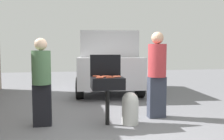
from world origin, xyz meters
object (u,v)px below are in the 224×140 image
object	(u,v)px
hot_dog_0	(108,76)
person_left	(42,79)
hot_dog_1	(117,77)
propane_tank	(130,107)
hot_dog_6	(105,76)
hot_dog_5	(116,76)
hot_dog_3	(101,77)
parked_minivan	(107,62)
hot_dog_4	(100,77)
hot_dog_2	(96,76)
person_right	(157,71)
hot_dog_8	(110,77)
hot_dog_7	(100,78)
bbq_grill	(107,85)

from	to	relation	value
hot_dog_0	person_left	world-z (taller)	person_left
person_left	hot_dog_1	bearing A→B (deg)	-0.41
propane_tank	person_left	size ratio (longest dim) A/B	0.38
hot_dog_0	hot_dog_6	size ratio (longest dim) A/B	1.00
hot_dog_5	hot_dog_1	bearing A→B (deg)	-91.69
hot_dog_0	hot_dog_3	xyz separation A→B (m)	(-0.15, -0.06, 0.00)
hot_dog_0	person_left	distance (m)	1.23
person_left	parked_minivan	distance (m)	4.15
hot_dog_4	hot_dog_2	bearing A→B (deg)	100.11
hot_dog_3	person_right	size ratio (longest dim) A/B	0.07
hot_dog_0	parked_minivan	bearing A→B (deg)	80.65
hot_dog_0	hot_dog_6	distance (m)	0.07
hot_dog_2	hot_dog_3	world-z (taller)	same
propane_tank	hot_dog_5	bearing A→B (deg)	165.21
hot_dog_5	hot_dog_8	xyz separation A→B (m)	(-0.15, -0.17, 0.00)
hot_dog_1	person_left	distance (m)	1.40
hot_dog_2	person_left	xyz separation A→B (m)	(-1.01, 0.06, -0.03)
person_left	person_right	bearing A→B (deg)	12.05
hot_dog_7	hot_dog_4	bearing A→B (deg)	81.18
hot_dog_2	hot_dog_4	size ratio (longest dim) A/B	1.00
hot_dog_3	propane_tank	world-z (taller)	hot_dog_3
bbq_grill	person_right	size ratio (longest dim) A/B	0.51
bbq_grill	hot_dog_5	xyz separation A→B (m)	(0.18, 0.03, 0.15)
hot_dog_3	hot_dog_5	distance (m)	0.31
hot_dog_2	parked_minivan	xyz separation A→B (m)	(0.85, 3.77, 0.11)
hot_dog_7	hot_dog_3	bearing A→B (deg)	72.38
hot_dog_1	bbq_grill	bearing A→B (deg)	159.09
hot_dog_0	hot_dog_7	size ratio (longest dim) A/B	1.00
bbq_grill	hot_dog_7	xyz separation A→B (m)	(-0.16, -0.15, 0.15)
hot_dog_2	hot_dog_3	xyz separation A→B (m)	(0.06, -0.15, 0.00)
propane_tank	person_left	bearing A→B (deg)	172.57
hot_dog_2	parked_minivan	size ratio (longest dim) A/B	0.03
hot_dog_5	person_right	size ratio (longest dim) A/B	0.07
hot_dog_1	propane_tank	bearing A→B (deg)	5.58
bbq_grill	hot_dog_7	distance (m)	0.27
parked_minivan	person_right	bearing A→B (deg)	102.84
hot_dog_8	hot_dog_3	bearing A→B (deg)	145.22
hot_dog_7	hot_dog_2	bearing A→B (deg)	96.30
propane_tank	hot_dog_8	bearing A→B (deg)	-165.75
hot_dog_0	propane_tank	distance (m)	0.73
person_right	parked_minivan	world-z (taller)	parked_minivan
hot_dog_1	person_left	size ratio (longest dim) A/B	0.08
hot_dog_1	hot_dog_4	xyz separation A→B (m)	(-0.33, -0.03, 0.00)
hot_dog_6	parked_minivan	xyz separation A→B (m)	(0.68, 3.81, 0.11)
hot_dog_4	hot_dog_6	xyz separation A→B (m)	(0.13, 0.16, 0.00)
hot_dog_1	hot_dog_3	world-z (taller)	same
hot_dog_4	hot_dog_7	world-z (taller)	same
hot_dog_4	hot_dog_6	bearing A→B (deg)	52.51
hot_dog_7	hot_dog_8	xyz separation A→B (m)	(0.19, 0.01, 0.00)
hot_dog_2	hot_dog_1	bearing A→B (deg)	-25.81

